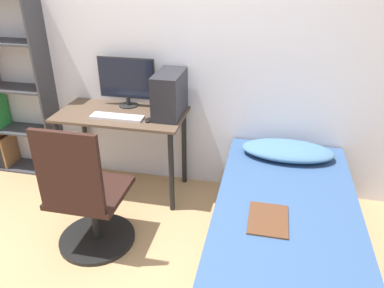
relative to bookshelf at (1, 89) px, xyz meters
name	(u,v)px	position (x,y,z in m)	size (l,w,h in m)	color
wall_back	(173,48)	(1.61, 0.16, 0.42)	(8.00, 0.05, 2.50)	silver
desk	(122,127)	(1.23, -0.14, -0.20)	(1.08, 0.55, 0.75)	brown
bookshelf	(1,89)	(0.00, 0.00, 0.00)	(0.70, 0.26, 1.69)	#38383D
office_chair	(87,204)	(1.26, -0.93, -0.45)	(0.57, 0.57, 1.02)	black
bed	(283,234)	(2.62, -0.78, -0.58)	(0.95, 1.83, 0.49)	#4C3D2D
pillow	(288,151)	(2.62, -0.13, -0.28)	(0.72, 0.36, 0.11)	teal
magazine	(268,219)	(2.50, -0.98, -0.33)	(0.24, 0.32, 0.01)	#56331E
monitor	(127,80)	(1.23, 0.03, 0.16)	(0.50, 0.17, 0.43)	black
keyboard	(117,117)	(1.24, -0.25, -0.06)	(0.44, 0.12, 0.02)	silver
pc_tower	(170,94)	(1.64, -0.09, 0.10)	(0.21, 0.40, 0.36)	#232328
mouse	(149,120)	(1.51, -0.25, -0.06)	(0.06, 0.09, 0.02)	black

